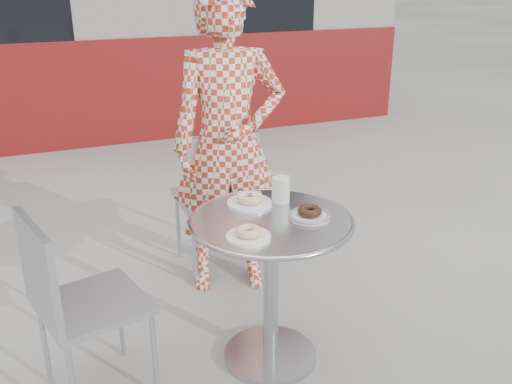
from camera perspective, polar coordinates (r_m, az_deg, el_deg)
name	(u,v)px	position (r m, az deg, el deg)	size (l,w,h in m)	color
ground	(278,360)	(2.63, 2.21, -16.45)	(60.00, 60.00, 0.00)	#A8A59F
bistro_table	(271,255)	(2.36, 1.54, -6.32)	(0.67, 0.67, 0.68)	silver
chair_far	(215,225)	(3.24, -4.14, -3.34)	(0.39, 0.40, 0.83)	#ABADB3
chair_left	(95,340)	(2.41, -15.84, -14.08)	(0.47, 0.46, 0.80)	#ABADB3
seated_person	(228,144)	(2.88, -2.79, 4.82)	(0.57, 0.38, 1.58)	#B0321B
plate_far	(250,200)	(2.42, -0.65, -0.83)	(0.19, 0.19, 0.05)	white
plate_near	(248,234)	(2.12, -0.76, -4.23)	(0.17, 0.17, 0.04)	white
plate_checker	(309,214)	(2.30, 5.37, -2.22)	(0.17, 0.17, 0.04)	white
milk_cup	(281,188)	(2.43, 2.50, 0.37)	(0.08, 0.08, 0.13)	white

